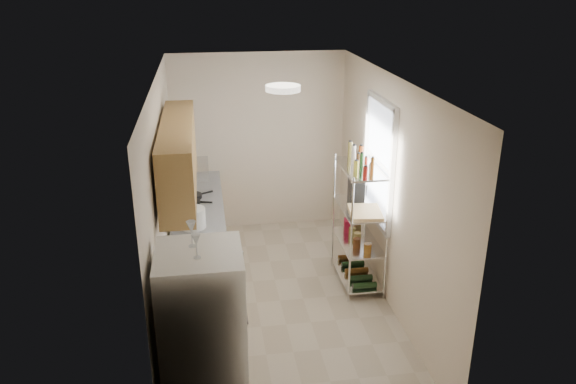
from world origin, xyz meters
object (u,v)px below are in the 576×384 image
Objects in this scene: cutting_board at (365,212)px; espresso_machine at (356,189)px; rice_cooker at (193,218)px; refrigerator at (204,341)px; frying_pan_large at (191,202)px.

cutting_board is 0.41m from espresso_machine.
espresso_machine reaches higher than rice_cooker.
espresso_machine is (1.88, 2.28, 0.35)m from refrigerator.
frying_pan_large is at bearing 156.27° from cutting_board.
frying_pan_large is 0.78× the size of espresso_machine.
refrigerator is 5.72× the size of rice_cooker.
espresso_machine is (-0.01, 0.39, 0.13)m from cutting_board.
refrigerator reaches higher than espresso_machine.
frying_pan_large is 0.50× the size of cutting_board.
espresso_machine reaches higher than cutting_board.
rice_cooker reaches higher than cutting_board.
refrigerator reaches higher than cutting_board.
frying_pan_large is (-0.12, 2.78, 0.11)m from refrigerator.
rice_cooker is at bearing -72.63° from frying_pan_large.
rice_cooker is (-0.09, 2.05, 0.20)m from refrigerator.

